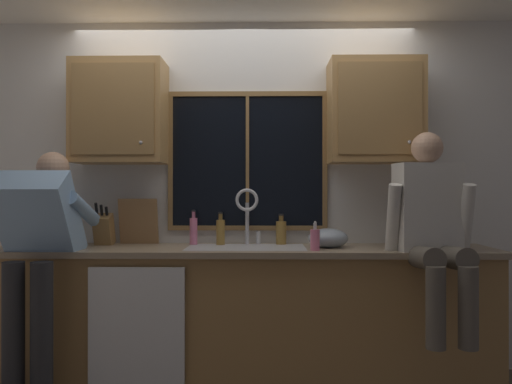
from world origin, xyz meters
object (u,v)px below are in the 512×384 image
cutting_board (139,221)px  soap_dispenser (315,239)px  knife_block (104,230)px  person_standing (38,246)px  bottle_tall_clear (221,231)px  bottle_green_glass (194,230)px  mixing_bowl (328,238)px  person_sitting_on_counter (432,223)px  bottle_amber_small (281,232)px

cutting_board → soap_dispenser: bearing=-18.0°
knife_block → cutting_board: 0.25m
person_standing → bottle_tall_clear: person_standing is taller
person_standing → bottle_green_glass: 1.03m
person_standing → mixing_bowl: size_ratio=5.76×
person_standing → cutting_board: (0.50, 0.53, 0.12)m
bottle_tall_clear → person_standing: bearing=-156.4°
person_standing → person_sitting_on_counter: person_sitting_on_counter is taller
person_standing → bottle_tall_clear: size_ratio=6.69×
person_sitting_on_counter → bottle_tall_clear: size_ratio=5.39×
person_sitting_on_counter → bottle_green_glass: 1.62m
person_sitting_on_counter → mixing_bowl: person_sitting_on_counter is taller
soap_dispenser → bottle_amber_small: bottle_amber_small is taller
person_standing → bottle_tall_clear: bearing=23.6°
bottle_tall_clear → bottle_amber_small: bearing=5.2°
knife_block → bottle_tall_clear: size_ratio=1.38×
knife_block → person_standing: bearing=-120.7°
bottle_green_glass → bottle_amber_small: bottle_green_glass is taller
person_sitting_on_counter → knife_block: size_ratio=3.92×
soap_dispenser → bottle_tall_clear: bearing=151.3°
mixing_bowl → knife_block: bearing=175.7°
knife_block → bottle_tall_clear: (0.83, 0.03, -0.01)m
mixing_bowl → bottle_green_glass: (-0.94, 0.16, 0.04)m
person_sitting_on_counter → bottle_tall_clear: person_sitting_on_counter is taller
knife_block → soap_dispenser: knife_block is taller
knife_block → bottle_amber_small: (1.26, 0.07, -0.02)m
cutting_board → soap_dispenser: size_ratio=1.77×
knife_block → mixing_bowl: size_ratio=1.18×
knife_block → soap_dispenser: 1.50m
cutting_board → bottle_tall_clear: cutting_board is taller
cutting_board → mixing_bowl: (1.34, -0.20, -0.10)m
person_sitting_on_counter → mixing_bowl: (-0.61, 0.29, -0.12)m
knife_block → bottle_tall_clear: bearing=1.8°
cutting_board → bottle_green_glass: (0.40, -0.04, -0.06)m
knife_block → cutting_board: (0.23, 0.08, 0.05)m
person_standing → knife_block: size_ratio=4.86×
person_standing → person_sitting_on_counter: (2.45, 0.05, 0.14)m
soap_dispenser → knife_block: bearing=167.6°
cutting_board → bottle_amber_small: 1.03m
person_standing → mixing_bowl: (1.84, 0.33, 0.02)m
bottle_green_glass → bottle_amber_small: (0.63, 0.03, -0.01)m
bottle_tall_clear → soap_dispenser: bearing=-28.7°
bottle_green_glass → cutting_board: bearing=174.2°
mixing_bowl → bottle_green_glass: 0.95m
person_standing → cutting_board: 0.74m
mixing_bowl → bottle_green_glass: size_ratio=1.09×
person_sitting_on_counter → bottle_amber_small: 1.04m
bottle_tall_clear → knife_block: bearing=-178.2°
bottle_amber_small → person_sitting_on_counter: bearing=-27.0°
mixing_bowl → bottle_amber_small: bottle_amber_small is taller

